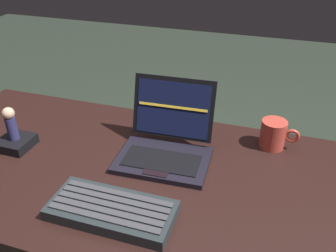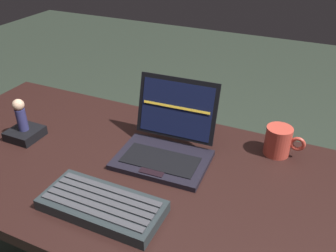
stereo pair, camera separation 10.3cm
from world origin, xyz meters
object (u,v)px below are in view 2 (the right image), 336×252
at_px(external_keyboard, 102,205).
at_px(figurine_stand, 25,134).
at_px(laptop_front, 167,144).
at_px(figurine, 20,114).
at_px(coffee_mug, 279,141).

height_order(external_keyboard, figurine_stand, external_keyboard).
bearing_deg(figurine_stand, laptop_front, 12.24).
bearing_deg(figurine, figurine_stand, 0.00).
distance_m(figurine_stand, coffee_mug, 0.81).
height_order(external_keyboard, coffee_mug, coffee_mug).
bearing_deg(coffee_mug, figurine_stand, -161.76).
relative_size(external_keyboard, figurine_stand, 3.10).
bearing_deg(figurine_stand, coffee_mug, 18.24).
bearing_deg(external_keyboard, figurine, 156.95).
bearing_deg(external_keyboard, figurine_stand, 156.95).
height_order(figurine_stand, coffee_mug, coffee_mug).
xyz_separation_m(figurine_stand, figurine, (0.00, 0.00, 0.07)).
bearing_deg(laptop_front, external_keyboard, -99.52).
distance_m(laptop_front, coffee_mug, 0.34).
height_order(laptop_front, figurine_stand, laptop_front).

